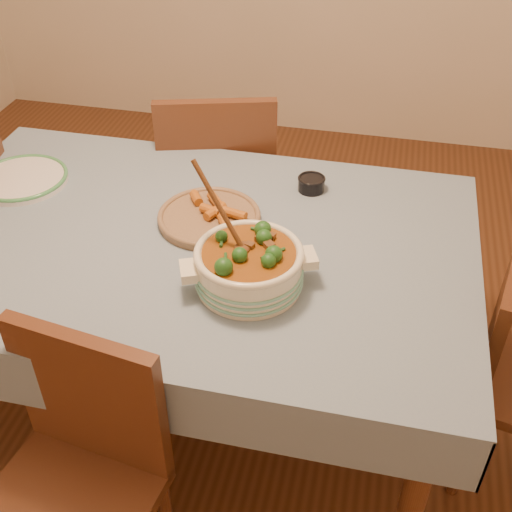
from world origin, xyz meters
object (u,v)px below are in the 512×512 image
Objects in this scene: dining_table at (189,262)px; chair_far at (218,184)px; stew_casserole at (249,264)px; chair_near at (77,472)px; condiment_bowl at (311,183)px; white_plate at (22,179)px; fried_plate at (209,216)px.

dining_table is 1.80× the size of chair_far.
stew_casserole is 0.42× the size of chair_near.
chair_near is (-0.32, -0.48, -0.34)m from stew_casserole.
condiment_bowl is 0.58m from chair_far.
dining_table is at bearing 143.51° from stew_casserole.
white_plate is at bearing 158.04° from stew_casserole.
fried_plate is (-0.19, 0.26, -0.05)m from stew_casserole.
fried_plate is at bearing 87.54° from chair_far.
chair_far is at bearing 42.64° from white_plate.
condiment_bowl is at bearing 47.19° from dining_table.
fried_plate is at bearing 125.15° from stew_casserole.
fried_plate is (-0.27, -0.24, -0.01)m from condiment_bowl.
chair_near reaches higher than condiment_bowl.
chair_far is 1.08× the size of chair_near.
condiment_bowl is 0.10× the size of chair_far.
white_plate is 3.77× the size of condiment_bowl.
chair_near is at bearing -98.49° from dining_table.
stew_casserole is 0.67m from chair_near.
stew_casserole reaches higher than dining_table.
white_plate is 0.39× the size of chair_near.
dining_table is 0.68m from chair_far.
dining_table is at bearing 82.19° from chair_far.
condiment_bowl is at bearing 80.09° from stew_casserole.
white_plate is 0.36× the size of chair_far.
white_plate is 0.67m from fried_plate.
stew_casserole is 0.92m from white_plate.
stew_casserole is 0.90× the size of fried_plate.
stew_casserole is at bearing -54.85° from fried_plate.
white_plate is at bearing -170.10° from condiment_bowl.
stew_casserole is at bearing -21.96° from white_plate.
fried_plate is at bearing -138.21° from condiment_bowl.
dining_table is at bearing -132.81° from condiment_bowl.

